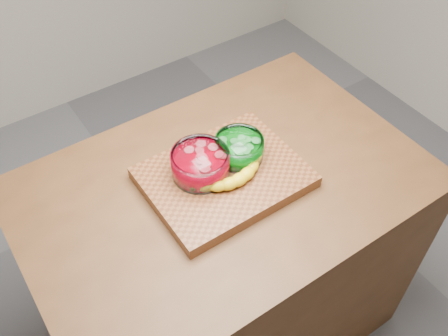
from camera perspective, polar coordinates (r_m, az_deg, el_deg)
ground at (r=2.24m, az=0.00°, el=-16.92°), size 3.50×3.50×0.00m
counter at (r=1.84m, az=0.00°, el=-10.83°), size 1.20×0.80×0.90m
cutting_board at (r=1.46m, az=0.00°, el=-1.06°), size 0.45×0.35×0.04m
bowl_red at (r=1.42m, az=-2.73°, el=0.46°), size 0.17×0.17×0.08m
bowl_green at (r=1.47m, az=1.72°, el=2.27°), size 0.15×0.15×0.07m
banana at (r=1.42m, az=0.90°, el=-0.58°), size 0.28×0.13×0.04m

